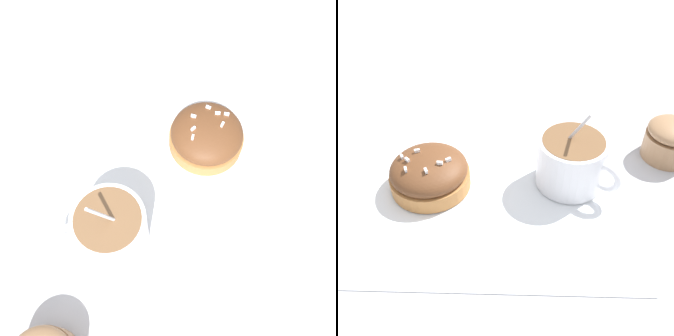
% 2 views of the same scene
% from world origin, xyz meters
% --- Properties ---
extents(ground_plane, '(3.00, 3.00, 0.00)m').
position_xyz_m(ground_plane, '(0.00, 0.00, 0.00)').
color(ground_plane, '#B2B2B7').
extents(paper_napkin, '(0.36, 0.37, 0.00)m').
position_xyz_m(paper_napkin, '(0.00, 0.00, 0.00)').
color(paper_napkin, white).
rests_on(paper_napkin, ground_plane).
extents(coffee_cup, '(0.10, 0.10, 0.11)m').
position_xyz_m(coffee_cup, '(-0.09, 0.01, 0.04)').
color(coffee_cup, white).
rests_on(coffee_cup, paper_napkin).
extents(frosted_pastry, '(0.10, 0.10, 0.05)m').
position_xyz_m(frosted_pastry, '(0.09, 0.01, 0.02)').
color(frosted_pastry, '#B2753D').
rests_on(frosted_pastry, paper_napkin).
extents(sugar_bowl, '(0.07, 0.07, 0.06)m').
position_xyz_m(sugar_bowl, '(-0.24, -0.04, 0.03)').
color(sugar_bowl, '#99704C').
rests_on(sugar_bowl, ground_plane).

